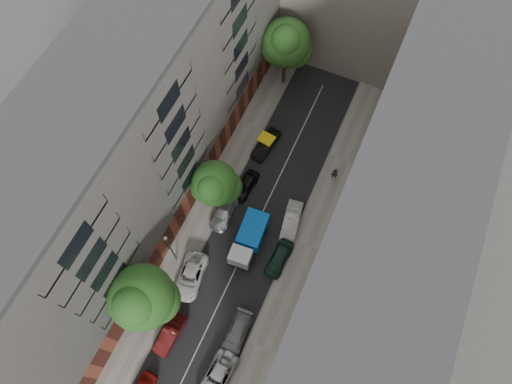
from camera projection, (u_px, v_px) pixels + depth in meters
The scene contains 21 objects.
ground at pixel (257, 225), 47.49m from camera, with size 120.00×120.00×0.00m, color #4C4C49.
road_surface at pixel (257, 225), 47.49m from camera, with size 8.00×44.00×0.02m, color black.
sidewalk_left at pixel (209, 205), 48.38m from camera, with size 3.00×44.00×0.15m, color gray.
sidewalk_right at pixel (306, 245), 46.47m from camera, with size 3.00×44.00×0.15m, color gray.
building_left at pixel (143, 137), 40.37m from camera, with size 8.00×44.00×20.00m, color #4E4B49.
building_right at pixel (382, 232), 36.54m from camera, with size 8.00×44.00×20.00m, color tan.
tarp_truck at pixel (249, 238), 45.32m from camera, with size 2.61×5.81×2.62m.
car_left_1 at pixel (170, 334), 42.14m from camera, with size 1.45×4.16×1.37m, color #490F0E.
car_left_2 at pixel (190, 276), 44.44m from camera, with size 2.34×5.07×1.41m, color silver.
car_left_3 at pixel (224, 211), 47.43m from camera, with size 1.91×4.70×1.36m, color #BBBABF.
car_left_4 at pixel (246, 185), 48.71m from camera, with size 1.57×3.90×1.33m, color black.
car_left_5 at pixel (266, 144), 50.86m from camera, with size 1.51×4.32×1.42m, color black.
car_right_0 at pixel (217, 378), 40.54m from camera, with size 2.27×4.93×1.37m, color silver.
car_right_1 at pixel (237, 333), 42.22m from camera, with size 1.78×4.39×1.27m, color gray.
car_right_2 at pixel (279, 258), 45.21m from camera, with size 1.68×4.17×1.42m, color #152F24.
car_right_3 at pixel (291, 221), 46.89m from camera, with size 1.57×4.49×1.48m, color silver.
tree_near at pixel (142, 299), 37.29m from camera, with size 5.75×5.54×10.03m.
tree_mid at pixel (215, 185), 44.21m from camera, with size 4.90×4.56×7.01m.
tree_far at pixel (287, 45), 49.47m from camera, with size 5.58×5.35×9.45m.
lamp_post at pixel (170, 247), 42.13m from camera, with size 0.36×0.36×6.49m.
pedestrian at pixel (335, 173), 48.87m from camera, with size 0.67×0.44×1.83m, color black.
Camera 1 is at (6.95, -15.74, 44.40)m, focal length 32.00 mm.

